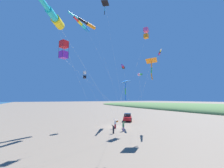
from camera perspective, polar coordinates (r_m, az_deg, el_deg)
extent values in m
plane|color=#756654|center=(30.33, 1.40, -16.34)|extent=(600.00, 600.00, 0.00)
cube|color=red|center=(37.48, 6.10, -13.14)|extent=(4.06, 4.55, 0.84)
cube|color=black|center=(37.73, 6.11, -11.93)|extent=(2.85, 3.04, 0.68)
cylinder|color=black|center=(36.06, 7.53, -14.09)|extent=(0.57, 0.66, 0.66)
cylinder|color=black|center=(36.14, 4.51, -14.10)|extent=(0.57, 0.66, 0.66)
cylinder|color=black|center=(38.96, 7.60, -13.47)|extent=(0.57, 0.66, 0.66)
cylinder|color=black|center=(39.03, 4.80, -13.48)|extent=(0.57, 0.66, 0.66)
cube|color=orange|center=(36.21, 1.78, -14.34)|extent=(0.60, 0.40, 0.36)
cube|color=white|center=(36.18, 1.78, -14.01)|extent=(0.62, 0.42, 0.06)
cube|color=#8E6B9E|center=(26.18, 4.47, -17.19)|extent=(0.21, 0.31, 0.73)
cylinder|color=#3D7F51|center=(26.06, 4.46, -15.76)|extent=(0.40, 0.40, 0.60)
sphere|color=tan|center=(25.99, 4.46, -14.86)|extent=(0.23, 0.23, 0.23)
cylinder|color=#3D7F51|center=(25.99, 4.93, -14.76)|extent=(0.17, 0.38, 0.46)
cylinder|color=#3D7F51|center=(25.77, 4.47, -14.84)|extent=(0.17, 0.38, 0.46)
cube|color=#B72833|center=(28.38, 1.25, -16.25)|extent=(0.35, 0.27, 0.79)
cylinder|color=silver|center=(28.25, 1.25, -14.81)|extent=(0.48, 0.48, 0.66)
sphere|color=beige|center=(28.19, 1.25, -13.90)|extent=(0.25, 0.25, 0.25)
cylinder|color=silver|center=(28.01, 0.94, -13.86)|extent=(0.41, 0.25, 0.50)
cylinder|color=silver|center=(28.33, 0.88, -13.77)|extent=(0.41, 0.25, 0.50)
cube|color=#232328|center=(24.42, 0.56, -18.18)|extent=(0.26, 0.16, 0.61)
cylinder|color=#232328|center=(24.31, 0.56, -16.90)|extent=(0.32, 0.32, 0.50)
sphere|color=tan|center=(24.24, 0.56, -16.10)|extent=(0.19, 0.19, 0.19)
cylinder|color=#232328|center=(24.06, 0.52, -16.10)|extent=(0.32, 0.13, 0.38)
cylinder|color=#232328|center=(24.25, 0.13, -16.01)|extent=(0.32, 0.13, 0.38)
cylinder|color=black|center=(33.62, 4.49, 6.47)|extent=(1.63, 1.88, 0.80)
cylinder|color=red|center=(31.80, 4.26, 6.85)|extent=(1.49, 1.76, 0.63)
cylinder|color=purple|center=(29.98, 4.00, 7.28)|extent=(1.34, 1.65, 0.46)
cylinder|color=white|center=(37.25, 6.16, -4.61)|extent=(5.42, 4.78, 12.63)
cylinder|color=yellow|center=(14.69, -20.41, 21.67)|extent=(1.30, 1.54, 0.80)
cylinder|color=#1EB7C6|center=(13.59, -22.49, 23.94)|extent=(1.11, 1.43, 0.59)
cylinder|color=#1EB7C6|center=(12.54, -25.02, 26.56)|extent=(0.93, 1.33, 0.38)
cylinder|color=white|center=(18.68, -3.88, -4.28)|extent=(11.72, 6.85, 12.04)
cube|color=red|center=(17.13, -18.31, 14.53)|extent=(0.98, 0.98, 0.73)
cube|color=purple|center=(16.76, -18.44, 10.77)|extent=(0.98, 0.98, 0.73)
cylinder|color=black|center=(16.45, -18.67, 13.24)|extent=(0.02, 0.02, 1.90)
cylinder|color=black|center=(16.86, -16.60, 12.70)|extent=(0.02, 0.02, 1.90)
cylinder|color=black|center=(17.02, -20.14, 12.63)|extent=(0.02, 0.02, 1.90)
cylinder|color=black|center=(17.42, -18.10, 12.14)|extent=(0.02, 0.02, 1.90)
cylinder|color=white|center=(19.95, 0.15, -7.54)|extent=(13.77, 3.27, 9.86)
cylinder|color=blue|center=(31.97, -9.96, 20.27)|extent=(1.48, 1.45, 0.81)
cylinder|color=#1EB7C6|center=(31.00, -11.17, 21.28)|extent=(1.38, 1.34, 0.67)
cylinder|color=yellow|center=(30.05, -12.48, 22.34)|extent=(1.28, 1.23, 0.53)
cylinder|color=red|center=(29.13, -13.90, 23.45)|extent=(1.18, 1.13, 0.39)
cylinder|color=white|center=(31.78, -0.17, 1.65)|extent=(11.13, 0.01, 19.34)
cube|color=white|center=(28.95, -10.62, 4.42)|extent=(0.66, 0.66, 0.55)
cube|color=black|center=(28.81, -10.66, 2.71)|extent=(0.66, 0.66, 0.55)
cylinder|color=black|center=(28.63, -10.06, 3.64)|extent=(0.02, 0.02, 1.42)
cylinder|color=black|center=(29.16, -10.14, 3.46)|extent=(0.02, 0.02, 1.42)
cylinder|color=black|center=(28.59, -11.15, 3.67)|extent=(0.02, 0.02, 1.42)
cylinder|color=black|center=(29.13, -11.21, 3.49)|extent=(0.02, 0.02, 1.42)
cylinder|color=white|center=(32.69, -5.29, -7.19)|extent=(8.45, 5.77, 9.49)
pyramid|color=blue|center=(14.92, 5.15, 1.12)|extent=(1.41, 1.60, 0.36)
cylinder|color=black|center=(14.91, 5.22, 0.83)|extent=(1.06, 0.57, 0.30)
cylinder|color=blue|center=(14.89, 5.23, -0.58)|extent=(0.15, 0.16, 0.61)
cylinder|color=green|center=(14.90, 5.27, -2.91)|extent=(0.18, 0.19, 0.61)
cylinder|color=blue|center=(14.90, 5.30, -5.23)|extent=(0.14, 0.15, 0.61)
cylinder|color=white|center=(20.65, 1.92, -11.18)|extent=(4.37, 10.84, 7.20)
pyramid|color=orange|center=(23.25, 15.04, 9.01)|extent=(2.23, 1.63, 0.71)
cylinder|color=black|center=(23.19, 15.13, 8.75)|extent=(0.29, 1.72, 0.69)
cylinder|color=orange|center=(23.09, 15.20, 7.38)|extent=(0.26, 0.23, 0.94)
cylinder|color=green|center=(22.92, 15.18, 5.12)|extent=(0.27, 0.22, 0.94)
cylinder|color=orange|center=(22.74, 15.30, 2.85)|extent=(0.29, 0.30, 0.94)
cylinder|color=white|center=(23.74, 11.36, -5.52)|extent=(0.78, 4.14, 11.21)
cube|color=#EF4C93|center=(33.31, 13.14, 19.91)|extent=(1.15, 1.15, 0.84)
cube|color=orange|center=(32.75, 13.20, 17.78)|extent=(1.15, 1.15, 0.84)
cylinder|color=black|center=(32.54, 13.65, 19.25)|extent=(0.02, 0.02, 2.19)
cylinder|color=black|center=(33.27, 14.15, 18.68)|extent=(0.02, 0.02, 2.19)
cylinder|color=black|center=(32.79, 12.18, 19.01)|extent=(0.02, 0.02, 2.19)
cylinder|color=black|center=(33.51, 12.71, 18.46)|extent=(0.02, 0.02, 2.19)
cylinder|color=white|center=(34.23, 7.04, 0.14)|extent=(0.74, 10.90, 18.14)
cylinder|color=blue|center=(32.16, 17.86, 10.73)|extent=(0.69, 0.72, 0.46)
cylinder|color=purple|center=(31.65, 18.00, 11.10)|extent=(0.65, 0.69, 0.42)
cylinder|color=red|center=(31.14, 18.15, 11.49)|extent=(0.61, 0.66, 0.37)
cylinder|color=black|center=(30.64, 18.31, 11.88)|extent=(0.57, 0.62, 0.33)
cylinder|color=yellow|center=(30.13, 18.47, 12.29)|extent=(0.53, 0.59, 0.28)
cylinder|color=white|center=(29.63, 18.63, 12.71)|extent=(0.50, 0.56, 0.24)
cylinder|color=white|center=(34.47, 11.67, -2.93)|extent=(0.90, 9.94, 14.42)
cylinder|color=orange|center=(35.35, -8.28, 21.60)|extent=(2.53, 1.66, 0.80)
cylinder|color=black|center=(33.94, -11.43, 23.09)|extent=(2.44, 1.48, 0.61)
cylinder|color=#1EB7C6|center=(32.64, -14.93, 24.63)|extent=(2.35, 1.31, 0.41)
cylinder|color=white|center=(34.89, -0.73, 2.82)|extent=(8.65, 0.97, 21.56)
cylinder|color=white|center=(33.48, 10.49, 3.70)|extent=(0.95, 1.03, 0.74)
cylinder|color=#EF4C93|center=(32.75, 10.72, 3.71)|extent=(0.87, 0.98, 0.66)
cylinder|color=white|center=(32.03, 10.97, 3.73)|extent=(0.79, 0.92, 0.57)
cylinder|color=green|center=(31.30, 11.23, 3.74)|extent=(0.70, 0.87, 0.48)
cylinder|color=green|center=(30.58, 11.50, 3.76)|extent=(0.62, 0.82, 0.40)
cylinder|color=white|center=(35.01, 11.37, -5.84)|extent=(2.83, 1.91, 10.92)
pyramid|color=black|center=(28.29, -2.83, 29.09)|extent=(1.61, 1.26, 0.63)
cylinder|color=black|center=(28.22, -2.75, 29.01)|extent=(0.35, 1.05, 0.70)
cylinder|color=black|center=(28.02, -2.77, 28.34)|extent=(0.11, 0.14, 0.64)
cylinder|color=#1EB7C6|center=(27.70, -2.85, 27.21)|extent=(0.15, 0.19, 0.65)
cylinder|color=black|center=(27.38, -2.97, 26.05)|extent=(0.17, 0.17, 0.64)
cylinder|color=white|center=(26.62, 1.70, 5.59)|extent=(6.30, 3.31, 21.60)
cylinder|color=white|center=(21.80, -13.07, 2.10)|extent=(10.57, 8.40, 16.95)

